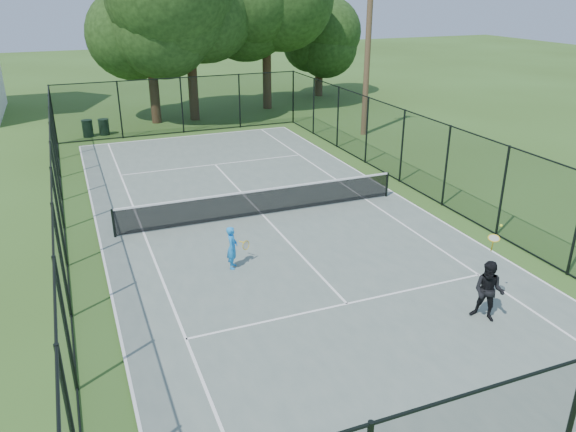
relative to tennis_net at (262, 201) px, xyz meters
name	(u,v)px	position (x,y,z in m)	size (l,w,h in m)	color
ground	(263,216)	(0.00, 0.00, -0.58)	(120.00, 120.00, 0.00)	#34501B
tennis_court	(263,216)	(0.00, 0.00, -0.55)	(11.00, 24.00, 0.06)	slate
tennis_net	(262,201)	(0.00, 0.00, 0.00)	(10.08, 0.08, 0.95)	black
fence	(262,176)	(0.00, 0.00, 0.92)	(13.10, 26.10, 3.00)	black
tree_near_left	(148,23)	(-0.95, 16.01, 5.01)	(6.96, 6.96, 9.08)	#332114
tree_near_mid	(190,31)	(1.33, 16.00, 4.49)	(6.29, 6.29, 8.23)	#332114
tree_near_right	(266,16)	(6.53, 17.53, 5.16)	(6.54, 6.54, 9.03)	#332114
tree_far_right	(320,39)	(11.57, 20.42, 3.38)	(4.83, 4.83, 6.39)	#332114
trash_bin_left	(88,128)	(-4.92, 14.01, -0.12)	(0.58, 0.58, 0.91)	black
trash_bin_right	(104,127)	(-4.08, 14.13, -0.14)	(0.58, 0.58, 0.86)	black
utility_pole	(368,54)	(8.99, 9.00, 3.66)	(1.40, 0.30, 8.34)	#4C3823
player_blue	(232,247)	(-2.09, -3.41, 0.11)	(0.82, 0.54, 1.25)	#1985DC
player_black	(489,291)	(2.77, -8.24, 0.24)	(0.95, 0.96, 2.25)	black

